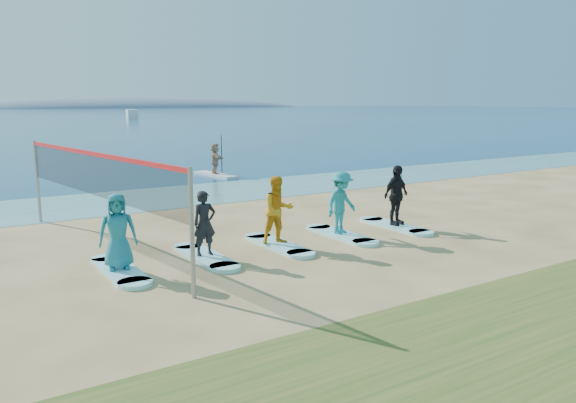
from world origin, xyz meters
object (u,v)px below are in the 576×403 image
student_1 (205,223)px  student_3 (341,203)px  surfboard_2 (278,245)px  student_2 (278,210)px  surfboard_3 (341,235)px  paddleboarder (215,158)px  student_4 (396,195)px  boat_offshore_b (132,118)px  surfboard_4 (395,226)px  student_0 (118,231)px  paddleboard (216,175)px  surfboard_0 (120,270)px  volleyball_net (94,175)px  surfboard_1 (205,257)px

student_1 → student_3: bearing=1.8°
surfboard_2 → student_2: size_ratio=1.27×
student_1 → surfboard_3: 4.14m
paddleboarder → student_4: size_ratio=0.86×
boat_offshore_b → student_1: bearing=-94.2°
student_2 → surfboard_4: bearing=6.8°
student_0 → surfboard_3: student_0 is taller
surfboard_3 → paddleboard: bearing=79.1°
student_0 → student_3: student_3 is taller
student_0 → student_1: 2.03m
surfboard_4 → student_3: bearing=180.0°
surfboard_0 → paddleboarder: bearing=57.0°
volleyball_net → paddleboarder: (8.57, 11.24, -1.03)m
boat_offshore_b → surfboard_4: size_ratio=2.69×
student_2 → surfboard_4: student_2 is taller
surfboard_0 → volleyball_net: bearing=87.5°
student_1 → student_3: (4.06, 0.00, 0.09)m
boat_offshore_b → student_2: (-30.45, -108.97, 0.96)m
paddleboard → student_0: 15.92m
paddleboard → student_4: size_ratio=1.71×
surfboard_0 → surfboard_4: 8.12m
paddleboard → student_3: (-2.57, -13.33, 0.89)m
surfboard_4 → paddleboarder: bearing=87.7°
paddleboarder → boat_offshore_b: 99.07m
paddleboarder → student_0: size_ratio=0.91×
paddleboard → paddleboarder: bearing=0.0°
student_0 → volleyball_net: bearing=100.6°
surfboard_1 → surfboard_3: 4.06m
student_1 → surfboard_4: (6.09, -0.00, -0.81)m
student_1 → surfboard_0: bearing=-178.2°
student_0 → surfboard_0: bearing=0.0°
student_1 → student_4: 6.09m
student_0 → surfboard_2: student_0 is taller
volleyball_net → surfboard_0: 2.80m
paddleboarder → surfboard_0: size_ratio=0.68×
student_0 → surfboard_3: bearing=13.1°
surfboard_3 → student_3: 0.90m
surfboard_1 → student_2: (2.03, 0.00, 0.91)m
paddleboarder → surfboard_1: (-6.63, -13.33, -0.83)m
surfboard_3 → student_3: (0.00, 0.00, 0.90)m
surfboard_1 → student_3: student_3 is taller
boat_offshore_b → student_1: 113.71m
surfboard_0 → surfboard_4: bearing=0.0°
volleyball_net → surfboard_4: bearing=-14.6°
paddleboard → surfboard_0: (-8.66, -13.33, -0.01)m
surfboard_3 → surfboard_2: bearing=180.0°
student_1 → paddleboarder: bearing=65.4°
student_2 → volleyball_net: bearing=159.0°
student_0 → student_2: bearing=13.1°
paddleboard → surfboard_2: size_ratio=1.36×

